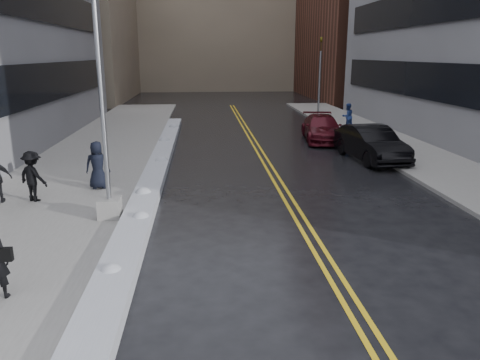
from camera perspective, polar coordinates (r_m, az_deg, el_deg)
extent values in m
plane|color=black|center=(12.68, -2.20, -7.83)|extent=(160.00, 160.00, 0.00)
cube|color=gray|center=(22.83, -17.93, 2.07)|extent=(5.50, 50.00, 0.15)
cube|color=gray|center=(24.55, 20.72, 2.70)|extent=(4.00, 50.00, 0.15)
cube|color=gold|center=(22.40, 2.69, 2.37)|extent=(0.12, 50.00, 0.01)
cube|color=gold|center=(22.44, 3.45, 2.39)|extent=(0.12, 50.00, 0.01)
cube|color=#B8BAC2|center=(20.34, -10.12, 1.32)|extent=(0.90, 30.00, 0.34)
cube|color=gray|center=(57.81, -20.79, 18.23)|extent=(14.00, 22.00, 18.00)
cube|color=gray|center=(71.96, -2.83, 19.94)|extent=(36.00, 16.00, 22.00)
cube|color=gray|center=(14.66, -15.59, -3.29)|extent=(0.65, 0.65, 0.60)
cylinder|color=gray|center=(13.98, -16.70, 11.67)|extent=(0.14, 0.14, 7.00)
cylinder|color=maroon|center=(24.07, 18.65, 3.57)|extent=(0.24, 0.24, 0.60)
sphere|color=maroon|center=(24.01, 18.71, 4.27)|extent=(0.26, 0.26, 0.26)
cylinder|color=maroon|center=(24.06, 18.66, 3.69)|extent=(0.25, 0.10, 0.10)
cylinder|color=gray|center=(36.85, 9.64, 11.36)|extent=(0.14, 0.14, 5.00)
imported|color=#594C0C|center=(36.78, 9.85, 16.02)|extent=(0.16, 0.20, 1.00)
imported|color=black|center=(17.81, -16.98, 1.76)|extent=(0.91, 0.65, 1.76)
imported|color=black|center=(17.03, -23.94, 0.42)|extent=(1.27, 1.09, 1.70)
imported|color=navy|center=(31.53, 12.97, 7.56)|extent=(1.00, 0.90, 1.70)
imported|color=black|center=(23.09, 15.66, 4.31)|extent=(2.31, 5.21, 1.66)
imported|color=#460B14|center=(27.87, 9.98, 6.23)|extent=(2.60, 5.28, 1.48)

